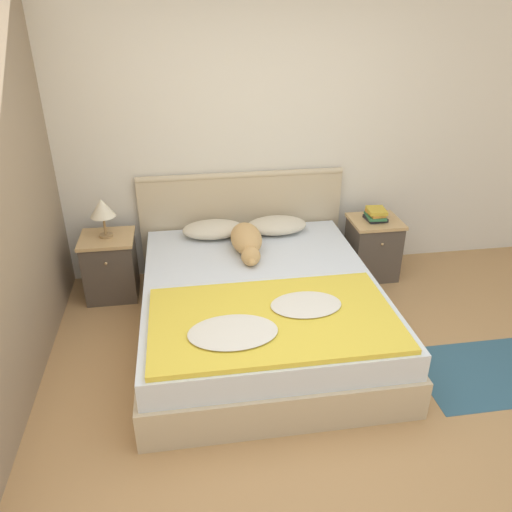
# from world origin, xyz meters

# --- Properties ---
(ground_plane) EXTENTS (16.00, 16.00, 0.00)m
(ground_plane) POSITION_xyz_m (0.00, 0.00, 0.00)
(ground_plane) COLOR tan
(wall_back) EXTENTS (9.00, 0.06, 2.55)m
(wall_back) POSITION_xyz_m (0.00, 2.13, 1.27)
(wall_back) COLOR silver
(wall_back) RESTS_ON ground_plane
(wall_side_left) EXTENTS (0.06, 3.10, 2.55)m
(wall_side_left) POSITION_xyz_m (-1.71, 1.05, 1.27)
(wall_side_left) COLOR gray
(wall_side_left) RESTS_ON ground_plane
(bed) EXTENTS (1.75, 2.07, 0.47)m
(bed) POSITION_xyz_m (-0.12, 1.00, 0.23)
(bed) COLOR #C6B28E
(bed) RESTS_ON ground_plane
(headboard) EXTENTS (1.83, 0.06, 0.96)m
(headboard) POSITION_xyz_m (-0.12, 2.06, 0.50)
(headboard) COLOR #C6B28E
(headboard) RESTS_ON ground_plane
(nightstand_left) EXTENTS (0.44, 0.42, 0.55)m
(nightstand_left) POSITION_xyz_m (-1.29, 1.77, 0.28)
(nightstand_left) COLOR #4C4238
(nightstand_left) RESTS_ON ground_plane
(nightstand_right) EXTENTS (0.44, 0.42, 0.55)m
(nightstand_right) POSITION_xyz_m (1.06, 1.77, 0.28)
(nightstand_right) COLOR #4C4238
(nightstand_right) RESTS_ON ground_plane
(pillow_left) EXTENTS (0.53, 0.32, 0.14)m
(pillow_left) POSITION_xyz_m (-0.39, 1.82, 0.54)
(pillow_left) COLOR beige
(pillow_left) RESTS_ON bed
(pillow_right) EXTENTS (0.53, 0.32, 0.14)m
(pillow_right) POSITION_xyz_m (0.16, 1.82, 0.54)
(pillow_right) COLOR beige
(pillow_right) RESTS_ON bed
(quilt) EXTENTS (1.57, 0.93, 0.06)m
(quilt) POSITION_xyz_m (-0.13, 0.47, 0.50)
(quilt) COLOR yellow
(quilt) RESTS_ON bed
(dog) EXTENTS (0.25, 0.66, 0.21)m
(dog) POSITION_xyz_m (-0.15, 1.49, 0.57)
(dog) COLOR tan
(dog) RESTS_ON bed
(book_stack) EXTENTS (0.19, 0.22, 0.10)m
(book_stack) POSITION_xyz_m (1.05, 1.78, 0.61)
(book_stack) COLOR #232328
(book_stack) RESTS_ON nightstand_right
(table_lamp) EXTENTS (0.21, 0.21, 0.33)m
(table_lamp) POSITION_xyz_m (-1.29, 1.78, 0.80)
(table_lamp) COLOR #9E7A4C
(table_lamp) RESTS_ON nightstand_left
(rug) EXTENTS (1.13, 0.68, 0.00)m
(rug) POSITION_xyz_m (1.46, 0.31, 0.00)
(rug) COLOR #335B70
(rug) RESTS_ON ground_plane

